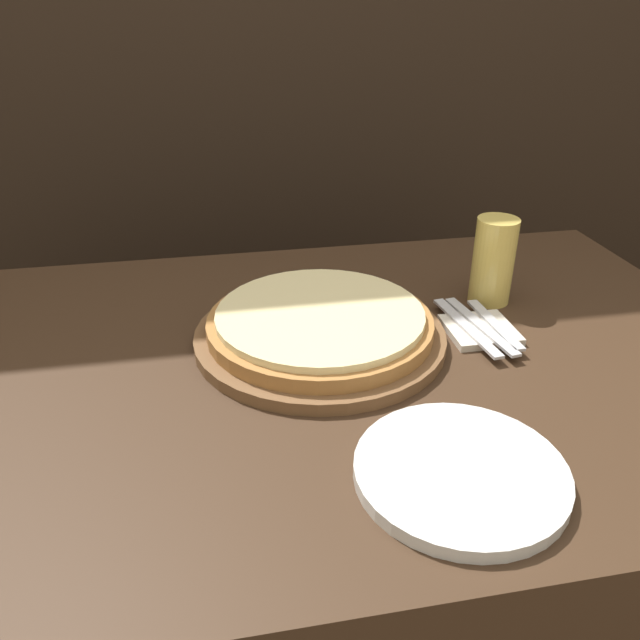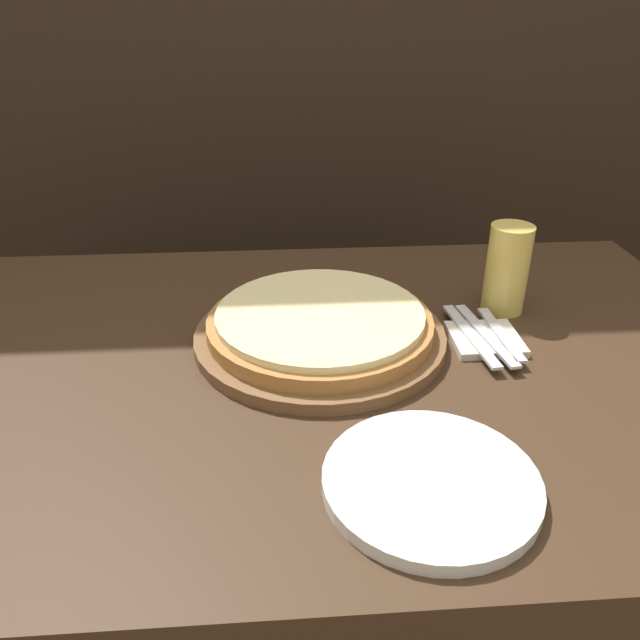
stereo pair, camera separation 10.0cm
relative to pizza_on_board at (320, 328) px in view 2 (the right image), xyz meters
name	(u,v)px [view 2 (the right image)]	position (x,y,z in m)	size (l,w,h in m)	color
dining_table	(308,523)	(-0.03, -0.05, -0.38)	(1.45, 0.91, 0.71)	#3D2819
pizza_on_board	(320,328)	(0.00, 0.00, 0.00)	(0.41, 0.41, 0.06)	brown
beer_glass	(508,265)	(0.33, 0.09, 0.06)	(0.07, 0.07, 0.16)	#E5C65B
dinner_plate	(431,482)	(0.10, -0.35, -0.02)	(0.25, 0.25, 0.02)	silver
napkin_stack	(485,339)	(0.27, -0.02, -0.02)	(0.11, 0.11, 0.01)	beige
fork	(470,335)	(0.24, -0.02, -0.01)	(0.04, 0.21, 0.00)	silver
dinner_knife	(486,334)	(0.27, -0.02, -0.01)	(0.05, 0.21, 0.00)	silver
spoon	(501,334)	(0.29, -0.02, -0.01)	(0.03, 0.18, 0.00)	silver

